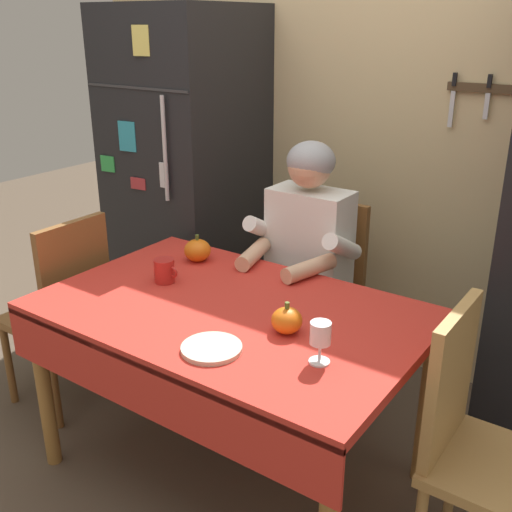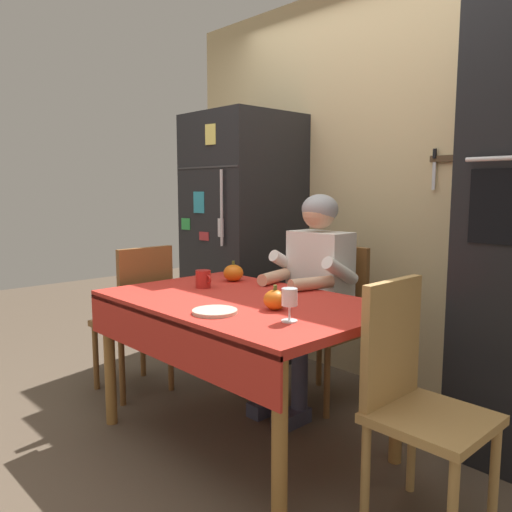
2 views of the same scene
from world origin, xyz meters
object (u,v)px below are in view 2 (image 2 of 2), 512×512
object	(u,v)px
dining_table	(239,316)
pumpkin_large	(233,273)
seated_person	(312,283)
chair_left_side	(138,314)
chair_behind_person	(332,316)
coffee_mug	(203,279)
wine_glass	(290,299)
pumpkin_medium	(275,300)
serving_tray	(215,312)
refrigerator	(244,240)
chair_right_side	(413,392)

from	to	relation	value
dining_table	pumpkin_large	distance (m)	0.51
seated_person	chair_left_side	distance (m)	1.09
chair_behind_person	coffee_mug	xyz separation A→B (m)	(-0.30, -0.74, 0.28)
wine_glass	coffee_mug	bearing A→B (deg)	167.42
wine_glass	pumpkin_medium	bearing A→B (deg)	150.51
coffee_mug	pumpkin_large	xyz separation A→B (m)	(-0.04, 0.25, 0.00)
coffee_mug	serving_tray	world-z (taller)	coffee_mug
refrigerator	dining_table	xyz separation A→B (m)	(0.95, -0.88, -0.24)
chair_left_side	serving_tray	bearing A→B (deg)	-12.19
wine_glass	pumpkin_large	xyz separation A→B (m)	(-0.85, 0.43, -0.04)
pumpkin_medium	serving_tray	distance (m)	0.27
refrigerator	chair_left_side	world-z (taller)	refrigerator
chair_left_side	pumpkin_large	xyz separation A→B (m)	(0.51, 0.34, 0.28)
dining_table	chair_right_side	xyz separation A→B (m)	(0.90, 0.09, -0.14)
seated_person	pumpkin_large	bearing A→B (deg)	-139.01
refrigerator	serving_tray	distance (m)	1.59
dining_table	pumpkin_medium	world-z (taller)	pumpkin_medium
pumpkin_medium	pumpkin_large	bearing A→B (deg)	153.88
serving_tray	chair_behind_person	bearing A→B (deg)	100.21
chair_left_side	serving_tray	size ratio (longest dim) A/B	4.73
pumpkin_large	serving_tray	size ratio (longest dim) A/B	0.61
refrigerator	chair_behind_person	world-z (taller)	refrigerator
chair_right_side	serving_tray	bearing A→B (deg)	-155.19
serving_tray	chair_left_side	bearing A→B (deg)	167.81
seated_person	pumpkin_medium	size ratio (longest dim) A/B	11.17
refrigerator	serving_tray	bearing A→B (deg)	-46.32
pumpkin_medium	serving_tray	size ratio (longest dim) A/B	0.57
refrigerator	chair_behind_person	bearing A→B (deg)	-5.72
seated_person	chair_behind_person	bearing A→B (deg)	90.00
seated_person	chair_right_side	world-z (taller)	seated_person
chair_right_side	wine_glass	xyz separation A→B (m)	(-0.44, -0.22, 0.32)
wine_glass	serving_tray	bearing A→B (deg)	-156.95
chair_behind_person	pumpkin_medium	distance (m)	0.92
chair_left_side	pumpkin_medium	distance (m)	1.21
chair_behind_person	seated_person	bearing A→B (deg)	-90.00
wine_glass	pumpkin_large	size ratio (longest dim) A/B	1.15
chair_behind_person	pumpkin_medium	bearing A→B (deg)	-68.54
chair_left_side	chair_right_side	bearing A→B (deg)	3.96
refrigerator	wine_glass	bearing A→B (deg)	-35.64
chair_left_side	pumpkin_large	size ratio (longest dim) A/B	7.81
seated_person	refrigerator	bearing A→B (deg)	162.82
chair_behind_person	chair_left_side	bearing A→B (deg)	-135.87
refrigerator	seated_person	world-z (taller)	refrigerator
chair_behind_person	coffee_mug	size ratio (longest dim) A/B	8.46
chair_behind_person	chair_left_side	distance (m)	1.19
chair_behind_person	chair_left_side	size ratio (longest dim) A/B	1.00
refrigerator	chair_left_side	xyz separation A→B (m)	(0.05, -0.92, -0.39)
chair_behind_person	chair_left_side	xyz separation A→B (m)	(-0.85, -0.83, 0.00)
wine_glass	chair_left_side	bearing A→B (deg)	176.16
chair_right_side	wine_glass	bearing A→B (deg)	-153.95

